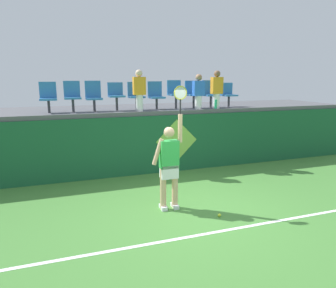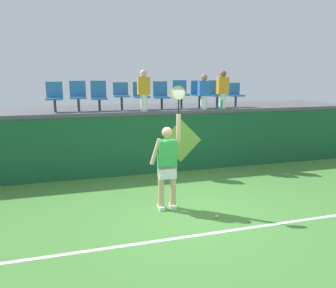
% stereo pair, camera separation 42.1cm
% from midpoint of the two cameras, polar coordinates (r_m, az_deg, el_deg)
% --- Properties ---
extents(ground_plane, '(40.00, 40.00, 0.00)m').
position_cam_midpoint_polar(ground_plane, '(6.61, 2.93, -12.47)').
color(ground_plane, '#478438').
extents(court_back_wall, '(13.90, 0.20, 1.68)m').
position_cam_midpoint_polar(court_back_wall, '(9.07, -4.21, -0.10)').
color(court_back_wall, '#195633').
rests_on(court_back_wall, ground_plane).
extents(spectator_platform, '(13.90, 2.66, 0.12)m').
position_cam_midpoint_polar(spectator_platform, '(10.17, -6.19, 6.31)').
color(spectator_platform, '#56565B').
rests_on(spectator_platform, court_back_wall).
extents(court_baseline_stripe, '(12.51, 0.08, 0.01)m').
position_cam_midpoint_polar(court_baseline_stripe, '(5.89, 6.28, -15.72)').
color(court_baseline_stripe, white).
rests_on(court_baseline_stripe, ground_plane).
extents(tennis_player, '(0.75, 0.27, 2.58)m').
position_cam_midpoint_polar(tennis_player, '(6.50, -1.62, -3.55)').
color(tennis_player, white).
rests_on(tennis_player, ground_plane).
extents(tennis_ball, '(0.07, 0.07, 0.07)m').
position_cam_midpoint_polar(tennis_ball, '(6.49, 7.47, -12.74)').
color(tennis_ball, '#D1E533').
rests_on(tennis_ball, ground_plane).
extents(water_bottle, '(0.08, 0.08, 0.28)m').
position_cam_midpoint_polar(water_bottle, '(9.70, 7.44, 7.19)').
color(water_bottle, '#26B272').
rests_on(water_bottle, spectator_platform).
extents(stadium_chair_0, '(0.44, 0.42, 0.82)m').
position_cam_midpoint_polar(stadium_chair_0, '(9.19, -22.22, 8.07)').
color(stadium_chair_0, '#38383D').
rests_on(stadium_chair_0, spectator_platform).
extents(stadium_chair_1, '(0.44, 0.42, 0.85)m').
position_cam_midpoint_polar(stadium_chair_1, '(9.19, -18.29, 8.46)').
color(stadium_chair_1, '#38383D').
rests_on(stadium_chair_1, spectator_platform).
extents(stadium_chair_2, '(0.44, 0.42, 0.85)m').
position_cam_midpoint_polar(stadium_chair_2, '(9.22, -14.69, 8.59)').
color(stadium_chair_2, '#38383D').
rests_on(stadium_chair_2, spectator_platform).
extents(stadium_chair_3, '(0.44, 0.42, 0.80)m').
position_cam_midpoint_polar(stadium_chair_3, '(9.28, -10.73, 8.87)').
color(stadium_chair_3, '#38383D').
rests_on(stadium_chair_3, spectator_platform).
extents(stadium_chair_4, '(0.44, 0.42, 0.81)m').
position_cam_midpoint_polar(stadium_chair_4, '(9.39, -7.17, 8.94)').
color(stadium_chair_4, '#38383D').
rests_on(stadium_chair_4, spectator_platform).
extents(stadium_chair_5, '(0.44, 0.42, 0.82)m').
position_cam_midpoint_polar(stadium_chair_5, '(9.55, -3.51, 9.00)').
color(stadium_chair_5, '#38383D').
rests_on(stadium_chair_5, spectator_platform).
extents(stadium_chair_6, '(0.44, 0.42, 0.86)m').
position_cam_midpoint_polar(stadium_chair_6, '(9.73, 0.06, 9.37)').
color(stadium_chair_6, '#38383D').
rests_on(stadium_chair_6, spectator_platform).
extents(stadium_chair_7, '(0.44, 0.42, 0.84)m').
position_cam_midpoint_polar(stadium_chair_7, '(9.94, 3.31, 9.34)').
color(stadium_chair_7, '#38383D').
rests_on(stadium_chair_7, spectator_platform).
extents(stadium_chair_8, '(0.44, 0.42, 0.85)m').
position_cam_midpoint_polar(stadium_chair_8, '(10.19, 6.45, 9.29)').
color(stadium_chair_8, '#38383D').
rests_on(stadium_chair_8, spectator_platform).
extents(stadium_chair_9, '(0.44, 0.42, 0.77)m').
position_cam_midpoint_polar(stadium_chair_9, '(10.48, 9.71, 9.08)').
color(stadium_chair_9, '#38383D').
rests_on(stadium_chair_9, spectator_platform).
extents(spectator_0, '(0.34, 0.20, 1.15)m').
position_cam_midpoint_polar(spectator_0, '(9.78, 7.61, 9.93)').
color(spectator_0, white).
rests_on(spectator_0, spectator_platform).
extents(spectator_1, '(0.34, 0.20, 1.15)m').
position_cam_midpoint_polar(spectator_1, '(8.98, -6.61, 9.81)').
color(spectator_1, white).
rests_on(spectator_1, spectator_platform).
extents(spectator_2, '(0.34, 0.20, 1.04)m').
position_cam_midpoint_polar(spectator_2, '(9.55, 4.30, 9.59)').
color(spectator_2, white).
rests_on(spectator_2, spectator_platform).
extents(wall_signage_mount, '(1.27, 0.01, 1.56)m').
position_cam_midpoint_polar(wall_signage_mount, '(9.39, 0.27, -4.94)').
color(wall_signage_mount, '#195633').
rests_on(wall_signage_mount, ground_plane).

